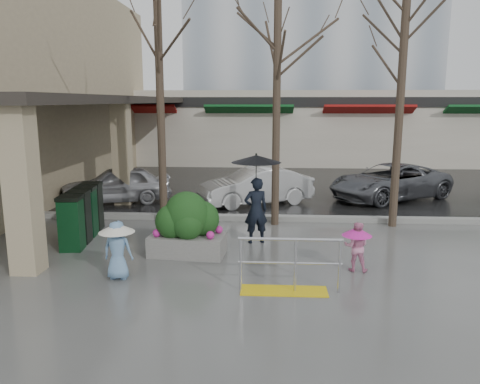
# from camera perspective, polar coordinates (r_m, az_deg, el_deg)

# --- Properties ---
(ground) EXTENTS (120.00, 120.00, 0.00)m
(ground) POSITION_cam_1_polar(r_m,az_deg,el_deg) (10.03, -2.40, -9.14)
(ground) COLOR #51514F
(ground) RESTS_ON ground
(street_asphalt) EXTENTS (120.00, 36.00, 0.01)m
(street_asphalt) POSITION_cam_1_polar(r_m,az_deg,el_deg) (31.57, 1.61, 4.76)
(street_asphalt) COLOR black
(street_asphalt) RESTS_ON ground
(curb) EXTENTS (120.00, 0.30, 0.15)m
(curb) POSITION_cam_1_polar(r_m,az_deg,el_deg) (13.82, -0.74, -3.13)
(curb) COLOR gray
(curb) RESTS_ON ground
(near_building) EXTENTS (6.00, 18.00, 8.00)m
(near_building) POSITION_cam_1_polar(r_m,az_deg,el_deg) (20.03, -27.04, 11.42)
(near_building) COLOR tan
(near_building) RESTS_ON ground
(canopy_slab) EXTENTS (2.80, 18.00, 0.25)m
(canopy_slab) POSITION_cam_1_polar(r_m,az_deg,el_deg) (18.30, -15.29, 11.19)
(canopy_slab) COLOR #2D2823
(canopy_slab) RESTS_ON pillar_front
(pillar_front) EXTENTS (0.55, 0.55, 3.50)m
(pillar_front) POSITION_cam_1_polar(r_m,az_deg,el_deg) (10.26, -25.01, 0.41)
(pillar_front) COLOR tan
(pillar_front) RESTS_ON ground
(pillar_back) EXTENTS (0.55, 0.55, 3.50)m
(pillar_back) POSITION_cam_1_polar(r_m,az_deg,el_deg) (16.21, -14.17, 4.66)
(pillar_back) COLOR tan
(pillar_back) RESTS_ON ground
(storefront_row) EXTENTS (34.00, 6.74, 4.00)m
(storefront_row) POSITION_cam_1_polar(r_m,az_deg,el_deg) (27.39, 5.60, 7.97)
(storefront_row) COLOR beige
(storefront_row) RESTS_ON ground
(handrail) EXTENTS (1.90, 0.50, 1.03)m
(handrail) POSITION_cam_1_polar(r_m,az_deg,el_deg) (8.74, 5.81, -9.68)
(handrail) COLOR yellow
(handrail) RESTS_ON ground
(tree_west) EXTENTS (3.20, 3.20, 6.80)m
(tree_west) POSITION_cam_1_polar(r_m,az_deg,el_deg) (13.40, -9.93, 17.85)
(tree_west) COLOR #382B21
(tree_west) RESTS_ON ground
(tree_midwest) EXTENTS (3.20, 3.20, 7.00)m
(tree_midwest) POSITION_cam_1_polar(r_m,az_deg,el_deg) (13.09, 4.61, 18.80)
(tree_midwest) COLOR #382B21
(tree_midwest) RESTS_ON ground
(tree_mideast) EXTENTS (3.20, 3.20, 6.50)m
(tree_mideast) POSITION_cam_1_polar(r_m,az_deg,el_deg) (13.51, 19.33, 16.40)
(tree_mideast) COLOR #382B21
(tree_mideast) RESTS_ON ground
(woman) EXTENTS (1.22, 1.22, 2.23)m
(woman) POSITION_cam_1_polar(r_m,az_deg,el_deg) (11.38, 1.97, 0.32)
(woman) COLOR black
(woman) RESTS_ON ground
(child_pink) EXTENTS (0.62, 0.62, 1.03)m
(child_pink) POSITION_cam_1_polar(r_m,az_deg,el_deg) (9.94, 14.01, -6.02)
(child_pink) COLOR pink
(child_pink) RESTS_ON ground
(child_blue) EXTENTS (0.71, 0.71, 1.18)m
(child_blue) POSITION_cam_1_polar(r_m,az_deg,el_deg) (9.51, -14.72, -6.17)
(child_blue) COLOR #6E99C5
(child_blue) RESTS_ON ground
(planter) EXTENTS (1.76, 1.03, 1.47)m
(planter) POSITION_cam_1_polar(r_m,az_deg,el_deg) (10.66, -6.42, -4.01)
(planter) COLOR slate
(planter) RESTS_ON ground
(news_boxes) EXTENTS (0.75, 2.36, 1.30)m
(news_boxes) POSITION_cam_1_polar(r_m,az_deg,el_deg) (12.48, -18.66, -2.56)
(news_boxes) COLOR #0D3A1B
(news_boxes) RESTS_ON ground
(car_a) EXTENTS (3.97, 2.51, 1.26)m
(car_a) POSITION_cam_1_polar(r_m,az_deg,el_deg) (16.66, -14.84, 0.90)
(car_a) COLOR #A7A8AC
(car_a) RESTS_ON ground
(car_b) EXTENTS (4.03, 2.82, 1.26)m
(car_b) POSITION_cam_1_polar(r_m,az_deg,el_deg) (15.81, 1.95, 0.73)
(car_b) COLOR silver
(car_b) RESTS_ON ground
(car_c) EXTENTS (4.96, 4.12, 1.26)m
(car_c) POSITION_cam_1_polar(r_m,az_deg,el_deg) (17.49, 17.80, 1.21)
(car_c) COLOR #5C5E63
(car_c) RESTS_ON ground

